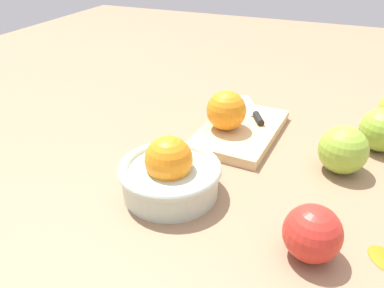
{
  "coord_description": "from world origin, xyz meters",
  "views": [
    {
      "loc": [
        -0.62,
        -0.08,
        0.37
      ],
      "look_at": [
        -0.08,
        0.15,
        0.04
      ],
      "focal_mm": 35.7,
      "sensor_mm": 36.0,
      "label": 1
    }
  ],
  "objects": [
    {
      "name": "apple_front_right_2",
      "position": [
        0.11,
        -0.16,
        0.04
      ],
      "size": [
        0.08,
        0.08,
        0.08
      ],
      "primitive_type": "sphere",
      "color": "#8EB738",
      "rests_on": "ground_plane"
    },
    {
      "name": "apple_front_left",
      "position": [
        -0.22,
        -0.08,
        0.04
      ],
      "size": [
        0.08,
        0.08,
        0.08
      ],
      "primitive_type": "sphere",
      "color": "red",
      "rests_on": "ground_plane"
    },
    {
      "name": "knife",
      "position": [
        0.12,
        0.08,
        0.02
      ],
      "size": [
        0.14,
        0.09,
        0.01
      ],
      "color": "silver",
      "rests_on": "cutting_board"
    },
    {
      "name": "cutting_board",
      "position": [
        0.06,
        0.1,
        0.01
      ],
      "size": [
        0.24,
        0.16,
        0.02
      ],
      "primitive_type": "cube",
      "rotation": [
        0.0,
        0.0,
        -0.07
      ],
      "color": "#DBB77F",
      "rests_on": "ground_plane"
    },
    {
      "name": "ground_plane",
      "position": [
        0.0,
        0.0,
        0.0
      ],
      "size": [
        2.4,
        2.4,
        0.0
      ],
      "primitive_type": "plane",
      "color": "#997556"
    },
    {
      "name": "apple_front_center",
      "position": [
        -0.0,
        -0.1,
        0.04
      ],
      "size": [
        0.08,
        0.08,
        0.08
      ],
      "primitive_type": "sphere",
      "color": "#8EB738",
      "rests_on": "ground_plane"
    },
    {
      "name": "bowl",
      "position": [
        -0.17,
        0.14,
        0.04
      ],
      "size": [
        0.16,
        0.16,
        0.1
      ],
      "color": "beige",
      "rests_on": "ground_plane"
    },
    {
      "name": "orange_on_board",
      "position": [
        0.04,
        0.12,
        0.06
      ],
      "size": [
        0.08,
        0.08,
        0.08
      ],
      "primitive_type": "sphere",
      "color": "orange",
      "rests_on": "cutting_board"
    }
  ]
}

